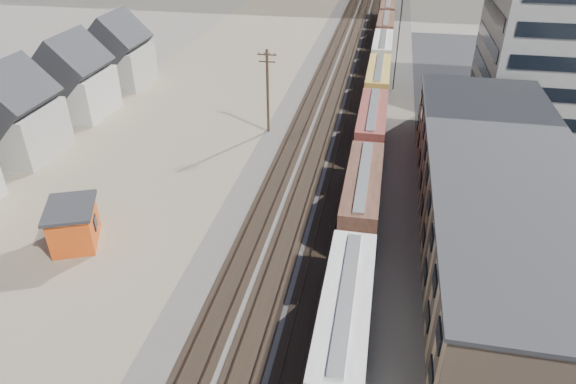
% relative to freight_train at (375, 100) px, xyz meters
% --- Properties ---
extents(ballast_bed, '(18.00, 200.00, 0.06)m').
position_rel_freight_train_xyz_m(ballast_bed, '(-3.80, 2.19, -2.76)').
color(ballast_bed, '#4C4742').
rests_on(ballast_bed, ground).
extents(dirt_yard, '(24.00, 180.00, 0.03)m').
position_rel_freight_train_xyz_m(dirt_yard, '(-23.80, -7.81, -2.78)').
color(dirt_yard, '#87735D').
rests_on(dirt_yard, ground).
extents(asphalt_lot, '(26.00, 120.00, 0.04)m').
position_rel_freight_train_xyz_m(asphalt_lot, '(18.20, -12.81, -2.77)').
color(asphalt_lot, '#232326').
rests_on(asphalt_lot, ground).
extents(rail_tracks, '(11.40, 200.00, 0.24)m').
position_rel_freight_train_xyz_m(rail_tracks, '(-4.35, 2.19, -2.68)').
color(rail_tracks, black).
rests_on(rail_tracks, ground).
extents(freight_train, '(3.00, 119.74, 4.46)m').
position_rel_freight_train_xyz_m(freight_train, '(0.00, 0.00, 0.00)').
color(freight_train, black).
rests_on(freight_train, ground).
extents(warehouse, '(12.40, 40.40, 7.25)m').
position_rel_freight_train_xyz_m(warehouse, '(11.18, -22.81, 0.86)').
color(warehouse, '#9F7F64').
rests_on(warehouse, ground).
extents(utility_pole_north, '(2.20, 0.32, 10.00)m').
position_rel_freight_train_xyz_m(utility_pole_north, '(-12.30, -5.81, 2.50)').
color(utility_pole_north, '#382619').
rests_on(utility_pole_north, ground).
extents(radio_mast, '(1.20, 0.16, 18.00)m').
position_rel_freight_train_xyz_m(radio_mast, '(2.20, 12.19, 6.33)').
color(radio_mast, black).
rests_on(radio_mast, ground).
extents(maintenance_shed, '(5.37, 5.96, 3.57)m').
position_rel_freight_train_xyz_m(maintenance_shed, '(-22.95, -30.75, -0.97)').
color(maintenance_shed, '#DE4D14').
rests_on(maintenance_shed, ground).
extents(parked_car_blue, '(5.77, 5.01, 1.48)m').
position_rel_freight_train_xyz_m(parked_car_blue, '(22.81, 5.23, -2.06)').
color(parked_car_blue, navy).
rests_on(parked_car_blue, ground).
extents(parked_car_far, '(2.84, 5.02, 1.61)m').
position_rel_freight_train_xyz_m(parked_car_far, '(22.50, 12.73, -1.99)').
color(parked_car_far, silver).
rests_on(parked_car_far, ground).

